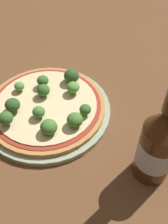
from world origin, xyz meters
TOP-DOWN VIEW (x-y plane):
  - ground_plane at (0.00, 0.00)m, footprint 3.00×3.00m
  - plate at (-0.01, 0.00)m, footprint 0.28×0.28m
  - pizza at (-0.01, 0.00)m, footprint 0.25×0.25m
  - broccoli_floret_0 at (0.03, -0.07)m, footprint 0.03×0.03m
  - broccoli_floret_1 at (-0.07, -0.04)m, footprint 0.03×0.03m
  - broccoli_floret_2 at (-0.01, -0.04)m, footprint 0.03×0.03m
  - broccoli_floret_3 at (0.03, 0.05)m, footprint 0.03×0.03m
  - broccoli_floret_4 at (-0.08, 0.02)m, footprint 0.02×0.02m
  - broccoli_floret_5 at (0.07, -0.03)m, footprint 0.03×0.03m
  - broccoli_floret_6 at (-0.06, -0.08)m, footprint 0.03×0.03m
  - broccoli_floret_7 at (-0.03, 0.02)m, footprint 0.03×0.03m
  - broccoli_floret_8 at (0.01, 0.08)m, footprint 0.03×0.03m
  - broccoli_floret_9 at (-0.04, 0.05)m, footprint 0.03×0.03m
  - broccoli_floret_10 at (0.08, 0.00)m, footprint 0.02×0.02m
  - beer_bottle at (0.23, -0.07)m, footprint 0.06×0.06m

SIDE VIEW (x-z plane):
  - ground_plane at x=0.00m, z-range 0.00..0.00m
  - plate at x=-0.01m, z-range 0.00..0.01m
  - pizza at x=-0.01m, z-range 0.01..0.03m
  - broccoli_floret_4 at x=-0.08m, z-range 0.03..0.05m
  - broccoli_floret_0 at x=0.03m, z-range 0.03..0.05m
  - broccoli_floret_10 at x=0.08m, z-range 0.03..0.05m
  - broccoli_floret_2 at x=-0.01m, z-range 0.03..0.05m
  - broccoli_floret_5 at x=0.07m, z-range 0.03..0.06m
  - broccoli_floret_3 at x=0.03m, z-range 0.03..0.06m
  - broccoli_floret_7 at x=-0.03m, z-range 0.03..0.06m
  - broccoli_floret_1 at x=-0.07m, z-range 0.03..0.06m
  - broccoli_floret_8 at x=0.01m, z-range 0.03..0.06m
  - broccoli_floret_9 at x=-0.04m, z-range 0.03..0.06m
  - broccoli_floret_6 at x=-0.06m, z-range 0.03..0.06m
  - beer_bottle at x=0.23m, z-range -0.03..0.20m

